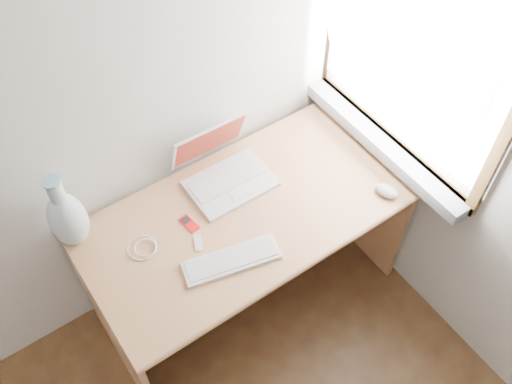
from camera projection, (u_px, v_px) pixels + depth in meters
window at (408, 50)px, 2.11m from camera, size 0.11×0.99×1.10m
desk at (237, 226)px, 2.54m from camera, size 1.37×0.69×0.72m
laptop at (224, 170)px, 2.40m from camera, size 0.35×0.29×0.24m
external_keyboard at (232, 260)px, 2.18m from camera, size 0.39×0.20×0.02m
mouse at (387, 191)px, 2.38m from camera, size 0.09×0.12×0.04m
ipod at (189, 224)px, 2.29m from camera, size 0.05×0.10×0.01m
cable_coil at (142, 248)px, 2.22m from camera, size 0.13×0.13×0.01m
remote at (198, 243)px, 2.24m from camera, size 0.06×0.08×0.01m
vase at (67, 218)px, 2.13m from camera, size 0.15×0.15×0.37m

